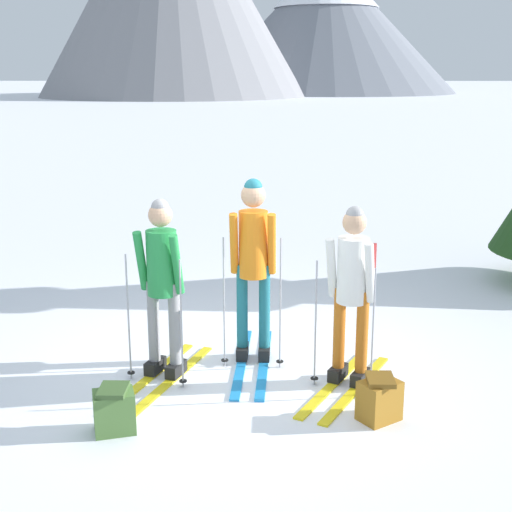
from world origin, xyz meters
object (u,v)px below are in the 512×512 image
Objects in this scene: skier_in_orange at (253,262)px; backpack_on_snow_beside at (379,399)px; backpack_on_snow_front at (114,410)px; skier_in_white at (353,286)px; skier_in_green at (162,282)px.

skier_in_orange is 1.84m from backpack_on_snow_beside.
backpack_on_snow_beside is at bearing 6.38° from backpack_on_snow_front.
skier_in_white is at bearing 25.90° from backpack_on_snow_front.
skier_in_white reaches higher than backpack_on_snow_beside.
skier_in_white is at bearing -3.83° from skier_in_green.
skier_in_orange is 1.10× the size of skier_in_white.
skier_in_white is 2.32m from backpack_on_snow_front.
skier_in_white is (0.90, -0.52, -0.08)m from skier_in_orange.
skier_in_green is at bearing 176.17° from skier_in_white.
skier_in_white is at bearing 102.93° from backpack_on_snow_beside.
skier_in_green is at bearing 77.09° from backpack_on_snow_front.
backpack_on_snow_beside is at bearing -23.80° from skier_in_green.
skier_in_orange reaches higher than backpack_on_snow_front.
skier_in_orange is 2.01m from backpack_on_snow_front.
skier_in_green is 2.20m from backpack_on_snow_beside.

